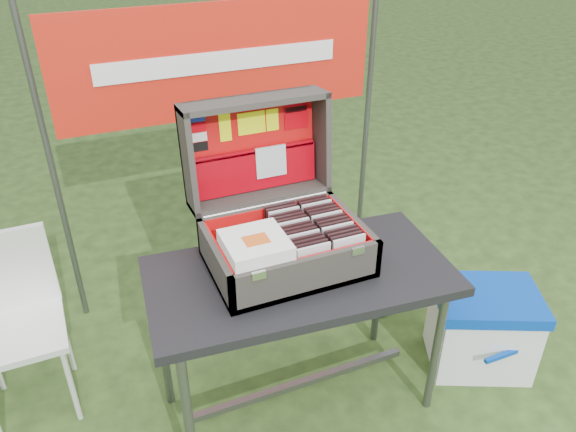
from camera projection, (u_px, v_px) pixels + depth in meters
name	position (u px, v px, depth m)	size (l,w,h in m)	color
ground	(309.00, 413.00, 2.51)	(80.00, 80.00, 0.00)	#243917
table	(299.00, 342.00, 2.37)	(1.19, 0.59, 0.74)	black
table_top	(300.00, 276.00, 2.19)	(1.19, 0.59, 0.04)	black
table_leg_fl	(190.00, 430.00, 2.02)	(0.04, 0.04, 0.70)	#59595B
table_leg_fr	(437.00, 348.00, 2.37)	(0.04, 0.04, 0.70)	#59595B
table_leg_bl	(162.00, 344.00, 2.39)	(0.04, 0.04, 0.70)	#59595B
table_leg_br	(379.00, 284.00, 2.75)	(0.04, 0.04, 0.70)	#59595B
table_brace	(298.00, 384.00, 2.50)	(1.04, 0.03, 0.03)	#59595B
suitcase	(280.00, 194.00, 2.12)	(0.60, 0.59, 0.58)	#48453E
suitcase_base_bottom	(287.00, 262.00, 2.22)	(0.60, 0.43, 0.02)	#48453E
suitcase_base_wall_front	(308.00, 277.00, 2.02)	(0.60, 0.02, 0.16)	#48453E
suitcase_base_wall_back	(268.00, 223.00, 2.34)	(0.60, 0.02, 0.16)	#48453E
suitcase_base_wall_left	(215.00, 264.00, 2.09)	(0.02, 0.43, 0.16)	#48453E
suitcase_base_wall_right	(352.00, 232.00, 2.28)	(0.02, 0.43, 0.16)	#48453E
suitcase_liner_floor	(287.00, 259.00, 2.21)	(0.55, 0.38, 0.01)	#E7000D
suitcase_latch_left	(259.00, 275.00, 1.91)	(0.05, 0.01, 0.03)	silver
suitcase_latch_right	(358.00, 251.00, 2.04)	(0.05, 0.01, 0.03)	silver
suitcase_hinge	(267.00, 205.00, 2.31)	(0.02, 0.02, 0.54)	silver
suitcase_lid_back	(251.00, 145.00, 2.34)	(0.60, 0.43, 0.02)	#48453E
suitcase_lid_rim_far	(254.00, 101.00, 2.19)	(0.60, 0.02, 0.16)	#48453E
suitcase_lid_rim_near	(260.00, 195.00, 2.37)	(0.60, 0.02, 0.16)	#48453E
suitcase_lid_rim_left	(188.00, 162.00, 2.19)	(0.02, 0.43, 0.16)	#48453E
suitcase_lid_rim_right	(321.00, 139.00, 2.38)	(0.02, 0.43, 0.16)	#48453E
suitcase_lid_liner	(253.00, 146.00, 2.33)	(0.55, 0.38, 0.01)	#E7000D
suitcase_liner_wall_front	(307.00, 272.00, 2.03)	(0.55, 0.01, 0.14)	#E7000D
suitcase_liner_wall_back	(269.00, 222.00, 2.32)	(0.55, 0.01, 0.14)	#E7000D
suitcase_liner_wall_left	(219.00, 261.00, 2.08)	(0.01, 0.38, 0.14)	#E7000D
suitcase_liner_wall_right	(349.00, 231.00, 2.27)	(0.01, 0.38, 0.14)	#E7000D
suitcase_lid_pocket	(256.00, 170.00, 2.35)	(0.53, 0.17, 0.03)	#A4010D
suitcase_pocket_edge	(255.00, 151.00, 2.31)	(0.52, 0.02, 0.02)	#A4010D
suitcase_pocket_cd	(271.00, 162.00, 2.35)	(0.13, 0.13, 0.01)	silver
lid_sticker_cc_a	(198.00, 117.00, 2.18)	(0.06, 0.04, 0.00)	#1933B2
lid_sticker_cc_b	(199.00, 127.00, 2.20)	(0.06, 0.04, 0.00)	#BF000B
lid_sticker_cc_c	(200.00, 137.00, 2.22)	(0.06, 0.04, 0.00)	white
lid_sticker_cc_d	(201.00, 147.00, 2.23)	(0.06, 0.04, 0.00)	black
lid_card_neon_tall	(225.00, 127.00, 2.24)	(0.05, 0.12, 0.00)	#E3F50C
lid_card_neon_main	(252.00, 123.00, 2.28)	(0.12, 0.09, 0.00)	#E3F50C
lid_card_neon_small	(272.00, 120.00, 2.31)	(0.05, 0.09, 0.00)	#E3F50C
lid_sticker_band	(296.00, 116.00, 2.34)	(0.11, 0.11, 0.00)	#BF000B
lid_sticker_band_bar	(296.00, 109.00, 2.33)	(0.10, 0.02, 0.00)	black
cd_left_0	(313.00, 263.00, 2.05)	(0.13, 0.01, 0.15)	silver
cd_left_1	(311.00, 260.00, 2.07)	(0.13, 0.01, 0.15)	black
cd_left_2	(308.00, 256.00, 2.09)	(0.13, 0.01, 0.15)	black
cd_left_3	(305.00, 253.00, 2.11)	(0.13, 0.01, 0.15)	black
cd_left_4	(303.00, 250.00, 2.12)	(0.13, 0.01, 0.15)	silver
cd_left_5	(300.00, 247.00, 2.14)	(0.13, 0.01, 0.15)	black
cd_left_6	(298.00, 243.00, 2.16)	(0.13, 0.01, 0.15)	black
cd_left_7	(296.00, 240.00, 2.18)	(0.13, 0.01, 0.15)	black
cd_left_8	(293.00, 237.00, 2.20)	(0.13, 0.01, 0.15)	silver
cd_left_9	(291.00, 234.00, 2.22)	(0.13, 0.01, 0.15)	black
cd_left_10	(289.00, 231.00, 2.24)	(0.13, 0.01, 0.15)	black
cd_left_11	(286.00, 228.00, 2.25)	(0.13, 0.01, 0.15)	black
cd_left_12	(284.00, 226.00, 2.27)	(0.13, 0.01, 0.15)	silver
cd_left_13	(282.00, 223.00, 2.29)	(0.13, 0.01, 0.15)	black
cd_left_14	(280.00, 220.00, 2.31)	(0.13, 0.01, 0.15)	black
cd_right_0	(348.00, 254.00, 2.10)	(0.13, 0.01, 0.15)	silver
cd_right_1	(345.00, 251.00, 2.12)	(0.13, 0.01, 0.15)	black
cd_right_2	(343.00, 248.00, 2.14)	(0.13, 0.01, 0.15)	black
cd_right_3	(340.00, 245.00, 2.15)	(0.13, 0.01, 0.15)	black
cd_right_4	(337.00, 242.00, 2.17)	(0.13, 0.01, 0.15)	silver
cd_right_5	(334.00, 239.00, 2.19)	(0.13, 0.01, 0.15)	black
cd_right_6	(331.00, 236.00, 2.21)	(0.13, 0.01, 0.15)	black
cd_right_7	(329.00, 233.00, 2.23)	(0.13, 0.01, 0.15)	black
cd_right_8	(326.00, 230.00, 2.25)	(0.13, 0.01, 0.15)	silver
cd_right_9	(324.00, 227.00, 2.27)	(0.13, 0.01, 0.15)	black
cd_right_10	(321.00, 224.00, 2.28)	(0.13, 0.01, 0.15)	black
cd_right_11	(319.00, 221.00, 2.30)	(0.13, 0.01, 0.15)	black
cd_right_12	(316.00, 218.00, 2.32)	(0.13, 0.01, 0.15)	silver
cd_right_13	(314.00, 216.00, 2.34)	(0.13, 0.01, 0.15)	black
cd_right_14	(311.00, 213.00, 2.36)	(0.13, 0.01, 0.15)	black
songbook_0	(256.00, 250.00, 2.02)	(0.22, 0.22, 0.01)	white
songbook_1	(256.00, 248.00, 2.02)	(0.22, 0.22, 0.01)	white
songbook_2	(256.00, 247.00, 2.02)	(0.22, 0.22, 0.01)	white
songbook_3	(255.00, 246.00, 2.02)	(0.22, 0.22, 0.01)	white
songbook_4	(255.00, 245.00, 2.01)	(0.22, 0.22, 0.01)	white
songbook_5	(255.00, 244.00, 2.01)	(0.22, 0.22, 0.01)	white
songbook_6	(255.00, 243.00, 2.01)	(0.22, 0.22, 0.01)	white
songbook_7	(255.00, 242.00, 2.01)	(0.22, 0.22, 0.01)	white
songbook_8	(255.00, 240.00, 2.00)	(0.22, 0.22, 0.01)	white
songbook_9	(255.00, 239.00, 2.00)	(0.22, 0.22, 0.01)	white
songbook_graphic	(256.00, 240.00, 1.99)	(0.09, 0.07, 0.00)	#D85919
cooler	(482.00, 328.00, 2.68)	(0.47, 0.36, 0.42)	white
cooler_body	(481.00, 333.00, 2.70)	(0.45, 0.34, 0.36)	white
cooler_lid	(489.00, 299.00, 2.59)	(0.47, 0.36, 0.06)	#043AB0
cooler_handle	(511.00, 353.00, 2.52)	(0.28, 0.02, 0.02)	#043AB0
chair	(19.00, 336.00, 2.35)	(0.37, 0.41, 0.82)	silver
chair_seat	(19.00, 334.00, 2.35)	(0.37, 0.37, 0.03)	silver
chair_backrest	(7.00, 271.00, 2.38)	(0.37, 0.03, 0.39)	silver
chair_leg_fr	(71.00, 385.00, 2.38)	(0.02, 0.02, 0.42)	silver
chair_leg_br	(66.00, 337.00, 2.63)	(0.02, 0.02, 0.42)	silver
chair_upright_right	(47.00, 265.00, 2.44)	(0.02, 0.02, 0.39)	silver
cardboard_box	(393.00, 280.00, 3.07)	(0.32, 0.05, 0.34)	#A1804C
banner_post_left	(54.00, 174.00, 2.66)	(0.03, 0.03, 1.70)	#59595B
banner_post_right	(367.00, 123.00, 3.23)	(0.03, 0.03, 1.70)	#59595B
banner	(220.00, 61.00, 2.71)	(1.60, 0.01, 0.55)	red
banner_text	(221.00, 62.00, 2.70)	(1.20, 0.00, 0.10)	white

